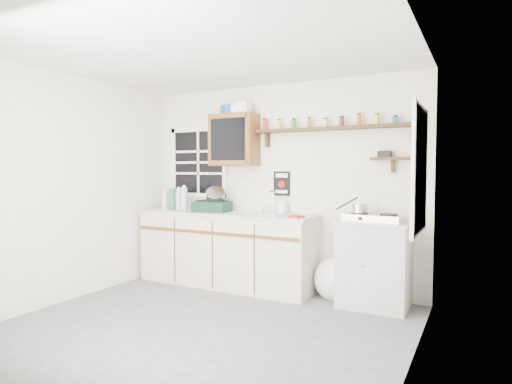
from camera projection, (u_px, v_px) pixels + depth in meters
room at (204, 192)px, 3.90m from camera, size 3.64×3.24×2.54m
main_cabinet at (226, 249)px, 5.36m from camera, size 2.31×0.63×0.92m
right_cabinet at (374, 264)px, 4.52m from camera, size 0.73×0.57×0.91m
sink at (264, 213)px, 5.09m from camera, size 0.52×0.44×0.29m
upper_cabinet at (234, 140)px, 5.40m from camera, size 0.60×0.32×0.65m
upper_cabinet_clutter at (235, 109)px, 5.37m from camera, size 0.41×0.24×0.14m
spice_shelf at (332, 128)px, 4.86m from camera, size 1.91×0.18×0.35m
secondary_shelf at (390, 158)px, 4.58m from camera, size 0.45×0.16×0.24m
warning_sign at (282, 184)px, 5.27m from camera, size 0.22×0.02×0.30m
window_back at (199, 162)px, 5.84m from camera, size 0.93×0.03×0.98m
window_right at (420, 170)px, 3.53m from camera, size 0.03×0.78×1.08m
water_bottles at (175, 199)px, 5.68m from camera, size 0.39×0.11×0.33m
dish_rack at (213, 203)px, 5.41m from camera, size 0.47×0.38×0.33m
soap_bottle at (283, 205)px, 5.20m from camera, size 0.09×0.10×0.20m
rag at (296, 217)px, 4.75m from camera, size 0.18×0.17×0.02m
hotplate at (374, 218)px, 4.48m from camera, size 0.63×0.38×0.09m
saucepan at (359, 208)px, 4.55m from camera, size 0.40×0.26×0.18m
trash_bag at (335, 279)px, 4.81m from camera, size 0.45×0.41×0.51m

